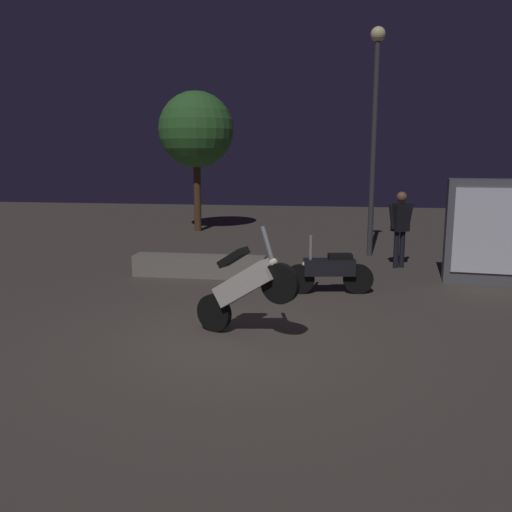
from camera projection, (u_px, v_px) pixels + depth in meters
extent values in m
plane|color=#4C443D|center=(236.00, 340.00, 7.66)|extent=(40.00, 40.00, 0.00)
cylinder|color=black|center=(214.00, 313.00, 8.01)|extent=(0.56, 0.31, 0.56)
cylinder|color=black|center=(280.00, 283.00, 7.34)|extent=(0.56, 0.31, 0.56)
cube|color=beige|center=(245.00, 283.00, 7.63)|extent=(1.01, 0.65, 0.76)
cube|color=black|center=(233.00, 257.00, 7.67)|extent=(0.49, 0.39, 0.32)
cylinder|color=gray|center=(267.00, 242.00, 7.34)|extent=(0.21, 0.13, 0.44)
sphere|color=#F2EABF|center=(273.00, 262.00, 7.34)|extent=(0.12, 0.12, 0.12)
cylinder|color=black|center=(358.00, 279.00, 10.16)|extent=(0.57, 0.19, 0.56)
cylinder|color=black|center=(300.00, 279.00, 10.15)|extent=(0.57, 0.19, 0.56)
cube|color=black|center=(329.00, 267.00, 10.11)|extent=(0.99, 0.45, 0.30)
cube|color=black|center=(340.00, 256.00, 10.08)|extent=(0.47, 0.31, 0.10)
cylinder|color=gray|center=(311.00, 247.00, 10.04)|extent=(0.07, 0.07, 0.45)
sphere|color=#F2EABF|center=(305.00, 264.00, 10.10)|extent=(0.12, 0.12, 0.12)
cylinder|color=black|center=(396.00, 250.00, 12.43)|extent=(0.12, 0.12, 0.85)
cylinder|color=black|center=(402.00, 249.00, 12.49)|extent=(0.12, 0.12, 0.85)
cube|color=black|center=(401.00, 217.00, 12.32)|extent=(0.43, 0.39, 0.63)
sphere|color=brown|center=(402.00, 197.00, 12.23)|extent=(0.23, 0.23, 0.23)
cylinder|color=black|center=(392.00, 216.00, 12.23)|extent=(0.21, 0.17, 0.58)
cylinder|color=black|center=(409.00, 216.00, 12.40)|extent=(0.21, 0.17, 0.58)
cylinder|color=#38383D|center=(373.00, 152.00, 13.54)|extent=(0.14, 0.14, 5.26)
sphere|color=#F9E59E|center=(378.00, 34.00, 13.03)|extent=(0.36, 0.36, 0.36)
cylinder|color=#4C331E|center=(197.00, 194.00, 18.25)|extent=(0.24, 0.24, 2.50)
sphere|color=#336B2D|center=(196.00, 129.00, 17.85)|extent=(2.47, 2.47, 2.47)
cube|color=#595960|center=(487.00, 232.00, 10.85)|extent=(1.64, 0.67, 2.10)
cube|color=white|center=(490.00, 231.00, 10.58)|extent=(1.34, 0.18, 1.68)
cube|color=gray|center=(199.00, 266.00, 11.61)|extent=(2.83, 0.50, 0.45)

